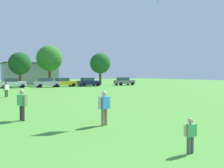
{
  "coord_description": "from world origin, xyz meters",
  "views": [
    {
      "loc": [
        -3.74,
        -0.53,
        2.39
      ],
      "look_at": [
        1.82,
        9.16,
        1.94
      ],
      "focal_mm": 40.02,
      "sensor_mm": 36.0,
      "label": 1
    }
  ],
  "objects_px": {
    "parked_car_yellow_4": "(64,82)",
    "parked_car_silver_3": "(47,83)",
    "child_kite_flyer": "(190,133)",
    "parked_car_white_2": "(12,83)",
    "adult_bystander": "(104,105)",
    "tree_right": "(49,58)",
    "bystander_near_trees": "(22,102)",
    "parked_car_gray_6": "(124,81)",
    "tree_center": "(20,64)",
    "bystander_midfield": "(6,88)",
    "tree_far_right": "(100,63)",
    "parked_car_navy_5": "(89,82)"
  },
  "relations": [
    {
      "from": "adult_bystander",
      "to": "bystander_midfield",
      "type": "distance_m",
      "value": 17.78
    },
    {
      "from": "adult_bystander",
      "to": "tree_right",
      "type": "relative_size",
      "value": 0.19
    },
    {
      "from": "parked_car_navy_5",
      "to": "tree_right",
      "type": "distance_m",
      "value": 10.45
    },
    {
      "from": "parked_car_silver_3",
      "to": "parked_car_navy_5",
      "type": "height_order",
      "value": "same"
    },
    {
      "from": "bystander_near_trees",
      "to": "tree_far_right",
      "type": "relative_size",
      "value": 0.23
    },
    {
      "from": "child_kite_flyer",
      "to": "parked_car_navy_5",
      "type": "bearing_deg",
      "value": 68.81
    },
    {
      "from": "bystander_near_trees",
      "to": "parked_car_gray_6",
      "type": "xyz_separation_m",
      "value": [
        26.19,
        31.27,
        -0.1
      ]
    },
    {
      "from": "parked_car_yellow_4",
      "to": "parked_car_gray_6",
      "type": "distance_m",
      "value": 13.16
    },
    {
      "from": "bystander_near_trees",
      "to": "parked_car_silver_3",
      "type": "distance_m",
      "value": 32.87
    },
    {
      "from": "parked_car_gray_6",
      "to": "tree_center",
      "type": "distance_m",
      "value": 20.99
    },
    {
      "from": "tree_right",
      "to": "parked_car_yellow_4",
      "type": "bearing_deg",
      "value": -83.36
    },
    {
      "from": "bystander_near_trees",
      "to": "tree_far_right",
      "type": "distance_m",
      "value": 41.26
    },
    {
      "from": "bystander_midfield",
      "to": "tree_far_right",
      "type": "bearing_deg",
      "value": 7.48
    },
    {
      "from": "parked_car_gray_6",
      "to": "tree_right",
      "type": "distance_m",
      "value": 16.33
    },
    {
      "from": "child_kite_flyer",
      "to": "parked_car_white_2",
      "type": "xyz_separation_m",
      "value": [
        0.66,
        40.13,
        0.22
      ]
    },
    {
      "from": "child_kite_flyer",
      "to": "tree_center",
      "type": "xyz_separation_m",
      "value": [
        2.37,
        42.68,
        3.66
      ]
    },
    {
      "from": "child_kite_flyer",
      "to": "tree_right",
      "type": "xyz_separation_m",
      "value": [
        8.87,
        46.37,
        4.99
      ]
    },
    {
      "from": "parked_car_gray_6",
      "to": "tree_center",
      "type": "height_order",
      "value": "tree_center"
    },
    {
      "from": "bystander_near_trees",
      "to": "tree_right",
      "type": "relative_size",
      "value": 0.19
    },
    {
      "from": "adult_bystander",
      "to": "tree_right",
      "type": "bearing_deg",
      "value": -127.11
    },
    {
      "from": "parked_car_white_2",
      "to": "parked_car_gray_6",
      "type": "xyz_separation_m",
      "value": [
        22.13,
        -0.82,
        0.0
      ]
    },
    {
      "from": "adult_bystander",
      "to": "tree_center",
      "type": "relative_size",
      "value": 0.25
    },
    {
      "from": "adult_bystander",
      "to": "tree_far_right",
      "type": "xyz_separation_m",
      "value": [
        19.13,
        37.74,
        3.71
      ]
    },
    {
      "from": "bystander_near_trees",
      "to": "parked_car_silver_3",
      "type": "relative_size",
      "value": 0.37
    },
    {
      "from": "parked_car_navy_5",
      "to": "tree_right",
      "type": "height_order",
      "value": "tree_right"
    },
    {
      "from": "parked_car_silver_3",
      "to": "tree_far_right",
      "type": "bearing_deg",
      "value": 14.37
    },
    {
      "from": "adult_bystander",
      "to": "tree_far_right",
      "type": "relative_size",
      "value": 0.23
    },
    {
      "from": "bystander_midfield",
      "to": "parked_car_gray_6",
      "type": "relative_size",
      "value": 0.36
    },
    {
      "from": "adult_bystander",
      "to": "bystander_near_trees",
      "type": "bearing_deg",
      "value": -70.39
    },
    {
      "from": "child_kite_flyer",
      "to": "adult_bystander",
      "type": "xyz_separation_m",
      "value": [
        -0.32,
        4.88,
        0.32
      ]
    },
    {
      "from": "adult_bystander",
      "to": "parked_car_gray_6",
      "type": "height_order",
      "value": "parked_car_gray_6"
    },
    {
      "from": "parked_car_yellow_4",
      "to": "parked_car_silver_3",
      "type": "bearing_deg",
      "value": -175.3
    },
    {
      "from": "tree_center",
      "to": "tree_far_right",
      "type": "relative_size",
      "value": 0.92
    },
    {
      "from": "child_kite_flyer",
      "to": "bystander_midfield",
      "type": "relative_size",
      "value": 0.7
    },
    {
      "from": "adult_bystander",
      "to": "tree_right",
      "type": "distance_m",
      "value": 42.75
    },
    {
      "from": "parked_car_navy_5",
      "to": "tree_right",
      "type": "bearing_deg",
      "value": 126.31
    },
    {
      "from": "child_kite_flyer",
      "to": "parked_car_navy_5",
      "type": "xyz_separation_m",
      "value": [
        14.37,
        38.88,
        0.22
      ]
    },
    {
      "from": "child_kite_flyer",
      "to": "tree_center",
      "type": "bearing_deg",
      "value": 85.93
    },
    {
      "from": "adult_bystander",
      "to": "parked_car_white_2",
      "type": "distance_m",
      "value": 35.26
    },
    {
      "from": "parked_car_yellow_4",
      "to": "bystander_near_trees",
      "type": "bearing_deg",
      "value": -112.39
    },
    {
      "from": "bystander_midfield",
      "to": "parked_car_silver_3",
      "type": "xyz_separation_m",
      "value": [
        8.78,
        16.89,
        -0.05
      ]
    },
    {
      "from": "parked_car_navy_5",
      "to": "tree_center",
      "type": "xyz_separation_m",
      "value": [
        -12.01,
        3.8,
        3.44
      ]
    },
    {
      "from": "parked_car_white_2",
      "to": "tree_right",
      "type": "height_order",
      "value": "tree_right"
    },
    {
      "from": "tree_right",
      "to": "parked_car_silver_3",
      "type": "bearing_deg",
      "value": -109.77
    },
    {
      "from": "bystander_near_trees",
      "to": "bystander_midfield",
      "type": "height_order",
      "value": "bystander_near_trees"
    },
    {
      "from": "parked_car_gray_6",
      "to": "bystander_midfield",
      "type": "bearing_deg",
      "value": -146.36
    },
    {
      "from": "tree_center",
      "to": "tree_right",
      "type": "relative_size",
      "value": 0.76
    },
    {
      "from": "child_kite_flyer",
      "to": "bystander_near_trees",
      "type": "relative_size",
      "value": 0.67
    },
    {
      "from": "adult_bystander",
      "to": "bystander_near_trees",
      "type": "distance_m",
      "value": 4.41
    },
    {
      "from": "child_kite_flyer",
      "to": "parked_car_white_2",
      "type": "bearing_deg",
      "value": 88.16
    }
  ]
}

